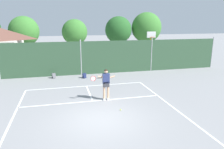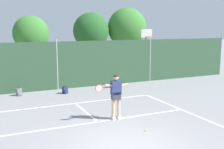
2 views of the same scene
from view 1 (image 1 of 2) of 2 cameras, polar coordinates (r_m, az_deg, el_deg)
The scene contains 9 objects.
ground_plane at distance 10.35m, azimuth -3.08°, elevation -11.94°, with size 120.00×120.00×0.00m, color gray.
court_markings at distance 10.93m, azimuth -3.72°, elevation -10.47°, with size 8.30×11.10×0.01m.
chainlink_fence at distance 18.49m, azimuth -8.32°, elevation 4.33°, with size 26.09×0.09×3.03m.
basketball_hoop at distance 21.46m, azimuth 10.33°, elevation 7.94°, with size 0.90×0.67×3.55m.
treeline_backdrop at distance 29.88m, azimuth -6.73°, elevation 11.86°, with size 24.92×3.91×5.78m.
tennis_player at distance 12.39m, azimuth -1.66°, elevation -1.97°, with size 1.44×0.29×1.85m.
tennis_ball at distance 11.32m, azimuth 2.32°, elevation -9.39°, with size 0.07×0.07×0.07m, color #CCE033.
backpack_grey at distance 18.00m, azimuth -15.32°, elevation -0.37°, with size 0.32×0.31×0.46m.
backpack_navy at distance 17.54m, azimuth -7.40°, elevation -0.35°, with size 0.33×0.32×0.46m.
Camera 1 is at (-1.66, -9.15, 4.55)m, focal length 34.16 mm.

